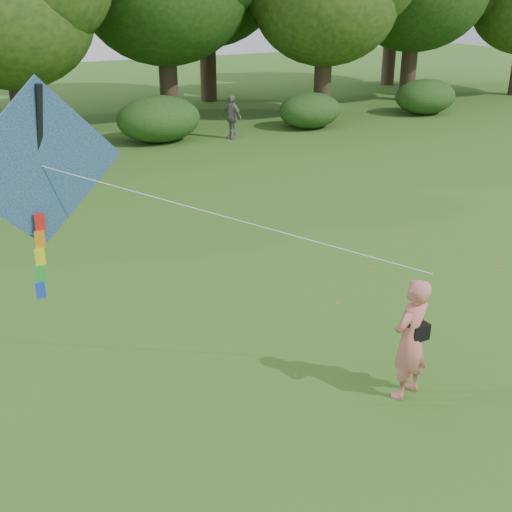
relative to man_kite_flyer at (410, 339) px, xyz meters
name	(u,v)px	position (x,y,z in m)	size (l,w,h in m)	color
ground	(353,371)	(-0.34, 0.93, -1.00)	(100.00, 100.00, 0.00)	#265114
man_kite_flyer	(410,339)	(0.00, 0.00, 0.00)	(0.73, 0.48, 1.99)	#DA7066
bystander_right	(232,117)	(5.58, 17.99, -0.09)	(1.06, 0.44, 1.81)	slate
crossbody_bag	(418,331)	(0.12, -0.03, 0.13)	(0.43, 0.20, 0.75)	black
flying_kite	(41,169)	(-4.69, 2.45, 2.67)	(6.16, 2.81, 3.20)	#2655A5
shrub_band	(69,131)	(-1.06, 18.54, -0.14)	(39.15, 3.22, 1.88)	#264919
fallen_leaves	(297,274)	(0.83, 4.71, -0.99)	(10.90, 14.06, 0.01)	brown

